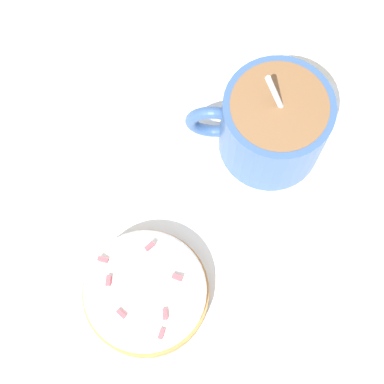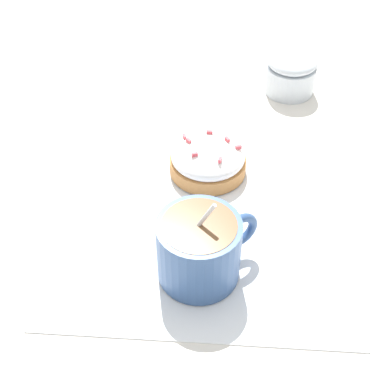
# 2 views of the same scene
# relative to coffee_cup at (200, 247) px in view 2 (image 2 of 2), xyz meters

# --- Properties ---
(ground_plane) EXTENTS (3.00, 3.00, 0.00)m
(ground_plane) POSITION_rel_coffee_cup_xyz_m (0.07, 0.00, -0.04)
(ground_plane) COLOR silver
(paper_napkin) EXTENTS (0.31, 0.31, 0.00)m
(paper_napkin) POSITION_rel_coffee_cup_xyz_m (0.07, 0.00, -0.04)
(paper_napkin) COLOR white
(paper_napkin) RESTS_ON ground_plane
(coffee_cup) EXTENTS (0.08, 0.10, 0.09)m
(coffee_cup) POSITION_rel_coffee_cup_xyz_m (0.00, 0.00, 0.00)
(coffee_cup) COLOR #335184
(coffee_cup) RESTS_ON paper_napkin
(frosted_pastry) EXTENTS (0.09, 0.09, 0.04)m
(frosted_pastry) POSITION_rel_coffee_cup_xyz_m (0.15, 0.00, -0.02)
(frosted_pastry) COLOR #B2753D
(frosted_pastry) RESTS_ON paper_napkin
(sugar_bowl) EXTENTS (0.07, 0.07, 0.06)m
(sugar_bowl) POSITION_rel_coffee_cup_xyz_m (0.33, -0.10, -0.01)
(sugar_bowl) COLOR silver
(sugar_bowl) RESTS_ON ground_plane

